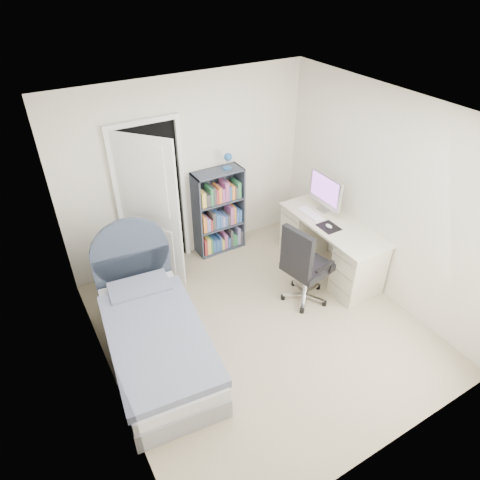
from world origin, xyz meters
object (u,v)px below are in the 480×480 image
nightstand (128,256)px  office_chair (303,263)px  desk (330,244)px  bed (155,335)px  bookcase (219,215)px  floor_lamp (148,239)px

nightstand → office_chair: office_chair is taller
desk → office_chair: size_ratio=1.41×
nightstand → desk: 2.67m
bed → nightstand: 1.37m
bookcase → desk: bearing=-48.8°
nightstand → bookcase: size_ratio=0.39×
desk → office_chair: (-0.73, -0.34, 0.19)m
bookcase → desk: size_ratio=0.95×
office_chair → floor_lamp: bearing=134.3°
desk → nightstand: bearing=154.7°
bed → bookcase: (1.54, 1.40, 0.29)m
floor_lamp → bookcase: (1.09, 0.09, -0.01)m
bed → nightstand: size_ratio=3.57×
nightstand → office_chair: 2.26m
bed → nightstand: bearing=83.1°
nightstand → desk: desk is taller
bookcase → office_chair: 1.56m
bookcase → desk: (1.04, -1.19, -0.15)m
nightstand → bed: bearing=-96.9°
floor_lamp → bed: bearing=-108.8°
desk → floor_lamp: bearing=152.7°
bed → bookcase: size_ratio=1.41×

